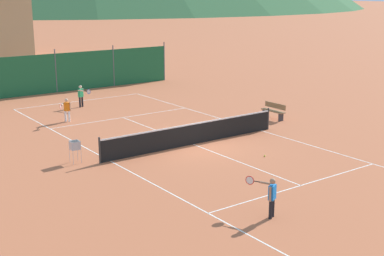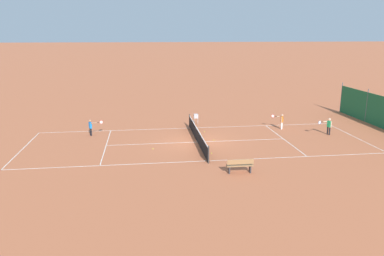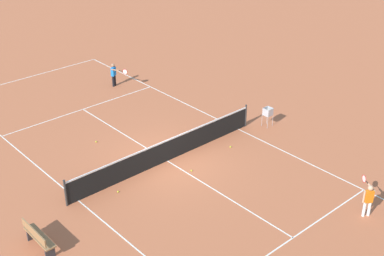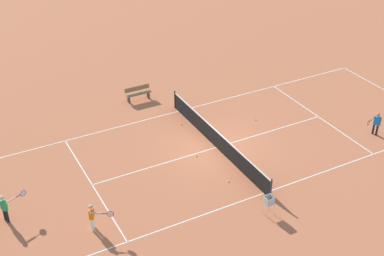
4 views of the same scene
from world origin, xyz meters
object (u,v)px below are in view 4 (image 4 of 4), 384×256
Objects in this scene: tennis_ball_alley_left at (256,120)px; courtside_bench at (138,93)px; tennis_ball_alley_right at (228,181)px; tennis_ball_mid_court at (181,124)px; ball_hopper at (269,201)px; tennis_ball_far_corner at (196,156)px; tennis_net at (217,139)px; player_near_baseline at (376,122)px; player_far_service at (5,206)px; player_far_baseline at (93,215)px.

tennis_ball_alley_left is 6.87m from courtside_bench.
tennis_ball_alley_right is at bearing -176.73° from courtside_bench.
tennis_ball_mid_court is 0.07× the size of ball_hopper.
tennis_ball_alley_right is at bearing 6.24° from ball_hopper.
tennis_ball_mid_court is 5.43m from tennis_ball_alley_right.
tennis_ball_far_corner is (-2.96, 0.71, 0.00)m from tennis_ball_mid_court.
courtside_bench is (6.55, 0.21, 0.42)m from tennis_ball_far_corner.
tennis_net is 8.21m from player_near_baseline.
tennis_net is 7.37× the size of player_near_baseline.
player_far_service is 3.64m from player_far_baseline.
player_far_baseline is (-2.81, 7.27, 0.22)m from tennis_net.
ball_hopper is (-2.54, 8.36, -0.07)m from player_near_baseline.
ball_hopper is 11.68m from courtside_bench.
ball_hopper reaches higher than courtside_bench.
courtside_bench is (6.34, 1.45, -0.05)m from tennis_net.
tennis_ball_far_corner is at bearing 6.61° from ball_hopper.
tennis_ball_alley_right is 0.04× the size of courtside_bench.
tennis_net is 7.14× the size of player_far_service.
player_far_baseline is 18.58× the size of tennis_ball_alley_left.
tennis_ball_mid_court is at bearing 10.72° from tennis_net.
player_near_baseline is at bearing -96.74° from player_far_service.
tennis_net is at bearing -68.85° from player_far_baseline.
tennis_ball_alley_right is 2.48m from tennis_ball_far_corner.
tennis_ball_alley_left is (4.07, 4.52, -0.69)m from player_near_baseline.
player_far_baseline is 1.38× the size of ball_hopper.
player_far_service is 18.04m from player_near_baseline.
tennis_net is 10.21m from player_far_service.
tennis_ball_alley_left is 7.67m from ball_hopper.
player_far_baseline is (-0.04, 14.99, -0.01)m from player_near_baseline.
tennis_ball_alley_right is 2.72m from ball_hopper.
tennis_net is 139.09× the size of tennis_ball_far_corner.
player_near_baseline is at bearing -90.67° from tennis_ball_alley_right.
player_near_baseline is at bearing -109.73° from tennis_net.
tennis_ball_alley_right is at bearing 160.76° from tennis_net.
player_far_baseline is 6.37m from tennis_ball_alley_right.
courtside_bench is (9.11, 9.17, -0.28)m from player_near_baseline.
player_far_baseline reaches higher than tennis_ball_far_corner.
tennis_ball_alley_right is at bearing 89.33° from player_near_baseline.
tennis_ball_alley_right is at bearing 133.89° from tennis_ball_alley_left.
tennis_ball_far_corner is 0.04× the size of courtside_bench.
player_far_service is (-0.65, 10.19, 0.25)m from tennis_net.
tennis_ball_mid_court is 3.99m from tennis_ball_alley_left.
tennis_ball_alley_left is 0.07× the size of ball_hopper.
tennis_ball_alley_left is at bearing -81.69° from player_far_service.
player_far_service is 9.50m from tennis_ball_alley_right.
tennis_net is 7.79m from player_far_baseline.
tennis_ball_mid_court and tennis_ball_far_corner have the same top height.
tennis_ball_alley_left is (-1.44, -3.72, 0.00)m from tennis_ball_mid_court.
tennis_ball_far_corner is at bearing -66.64° from player_far_baseline.
player_far_service reaches higher than ball_hopper.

